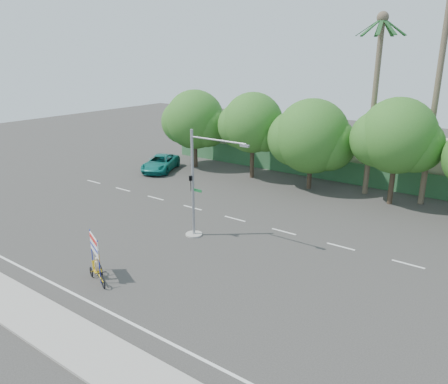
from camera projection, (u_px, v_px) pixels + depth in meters
The scene contains 14 objects.
ground at pixel (182, 269), 24.24m from camera, with size 120.00×120.00×0.00m, color #33302D.
sidewalk_near at pixel (64, 335), 18.47m from camera, with size 50.00×2.40×0.12m, color gray.
fence at pixel (336, 171), 40.45m from camera, with size 38.00×0.08×2.00m, color #336B3D.
building_left at pixel (268, 140), 49.23m from camera, with size 12.00×8.00×4.00m, color #B3AB8F.
building_right at pixel (441, 165), 39.16m from camera, with size 14.00×8.00×3.60m, color #B3AB8F.
tree_far_left at pixel (195, 121), 44.53m from camera, with size 7.14×6.00×7.96m.
tree_left at pixel (252, 125), 40.49m from camera, with size 6.66×5.60×8.07m.
tree_center at pixel (311, 138), 37.30m from camera, with size 7.62×6.40×7.85m.
tree_right at pixel (397, 138), 33.12m from camera, with size 6.90×5.80×8.36m.
palm_tall at pixel (440, 67), 31.52m from camera, with size 3.73×3.79×17.45m.
palm_short at pixel (376, 87), 34.55m from camera, with size 3.73×3.79×14.45m.
traffic_signal at pixel (197, 194), 27.65m from camera, with size 4.72×1.10×7.00m.
trike_billboard at pixel (97, 261), 22.90m from camera, with size 2.31×1.21×2.47m.
pickup_truck at pixel (160, 163), 44.16m from camera, with size 2.61×5.65×1.57m, color #10756B.
Camera 1 is at (14.76, -16.19, 11.45)m, focal length 35.00 mm.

